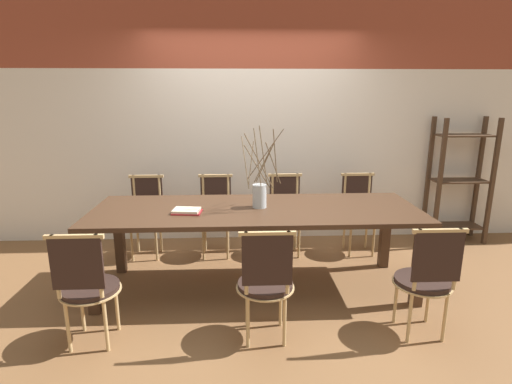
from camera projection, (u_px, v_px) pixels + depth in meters
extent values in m
plane|color=brown|center=(256.00, 287.00, 3.80)|extent=(16.00, 16.00, 0.00)
cube|color=silver|center=(251.00, 157.00, 4.88)|extent=(12.00, 0.06, 2.06)
cube|color=brown|center=(250.00, 16.00, 4.49)|extent=(12.00, 0.06, 1.14)
cube|color=#422B1C|center=(256.00, 210.00, 3.61)|extent=(2.94, 1.01, 0.04)
cube|color=#422B1C|center=(92.00, 272.00, 3.26)|extent=(0.09, 0.09, 0.74)
cube|color=#422B1C|center=(419.00, 266.00, 3.38)|extent=(0.09, 0.09, 0.74)
cube|color=#422B1C|center=(119.00, 238.00, 4.03)|extent=(0.09, 0.09, 0.74)
cube|color=#422B1C|center=(385.00, 233.00, 4.15)|extent=(0.09, 0.09, 0.74)
cylinder|color=black|center=(90.00, 288.00, 2.87)|extent=(0.41, 0.41, 0.04)
cylinder|color=tan|center=(91.00, 291.00, 2.88)|extent=(0.43, 0.43, 0.01)
cylinder|color=tan|center=(82.00, 307.00, 3.05)|extent=(0.03, 0.03, 0.41)
cylinder|color=tan|center=(117.00, 306.00, 3.06)|extent=(0.03, 0.03, 0.41)
cylinder|color=tan|center=(68.00, 326.00, 2.79)|extent=(0.03, 0.03, 0.41)
cylinder|color=tan|center=(106.00, 325.00, 2.81)|extent=(0.03, 0.03, 0.41)
cylinder|color=tan|center=(56.00, 267.00, 2.64)|extent=(0.03, 0.03, 0.45)
cylinder|color=tan|center=(99.00, 266.00, 2.65)|extent=(0.03, 0.03, 0.45)
cube|color=black|center=(77.00, 264.00, 2.64)|extent=(0.34, 0.02, 0.36)
cube|color=tan|center=(74.00, 237.00, 2.60)|extent=(0.38, 0.03, 0.03)
cylinder|color=black|center=(265.00, 284.00, 2.93)|extent=(0.41, 0.41, 0.04)
cylinder|color=tan|center=(265.00, 287.00, 2.94)|extent=(0.43, 0.43, 0.01)
cylinder|color=tan|center=(247.00, 303.00, 3.11)|extent=(0.03, 0.03, 0.41)
cylinder|color=tan|center=(281.00, 302.00, 3.12)|extent=(0.03, 0.03, 0.41)
cylinder|color=tan|center=(248.00, 322.00, 2.85)|extent=(0.03, 0.03, 0.41)
cylinder|color=tan|center=(285.00, 321.00, 2.86)|extent=(0.03, 0.03, 0.41)
cylinder|color=tan|center=(246.00, 264.00, 2.70)|extent=(0.03, 0.03, 0.45)
cylinder|color=tan|center=(288.00, 263.00, 2.71)|extent=(0.03, 0.03, 0.45)
cube|color=black|center=(267.00, 260.00, 2.69)|extent=(0.34, 0.02, 0.36)
cube|color=tan|center=(267.00, 234.00, 2.65)|extent=(0.38, 0.03, 0.03)
cylinder|color=black|center=(422.00, 281.00, 2.98)|extent=(0.41, 0.41, 0.04)
cylinder|color=tan|center=(422.00, 284.00, 2.99)|extent=(0.43, 0.43, 0.01)
cylinder|color=tan|center=(396.00, 299.00, 3.16)|extent=(0.03, 0.03, 0.41)
cylinder|color=tan|center=(428.00, 298.00, 3.17)|extent=(0.03, 0.03, 0.41)
cylinder|color=tan|center=(410.00, 317.00, 2.90)|extent=(0.03, 0.03, 0.41)
cylinder|color=tan|center=(445.00, 317.00, 2.91)|extent=(0.03, 0.03, 0.41)
cylinder|color=tan|center=(417.00, 260.00, 2.75)|extent=(0.03, 0.03, 0.45)
cylinder|color=tan|center=(457.00, 260.00, 2.76)|extent=(0.03, 0.03, 0.45)
cube|color=black|center=(438.00, 257.00, 2.75)|extent=(0.34, 0.02, 0.36)
cube|color=tan|center=(441.00, 231.00, 2.70)|extent=(0.38, 0.03, 0.03)
cylinder|color=black|center=(145.00, 220.00, 4.41)|extent=(0.41, 0.41, 0.04)
cylinder|color=tan|center=(145.00, 222.00, 4.41)|extent=(0.43, 0.43, 0.01)
cylinder|color=tan|center=(156.00, 243.00, 4.34)|extent=(0.03, 0.03, 0.41)
cylinder|color=tan|center=(132.00, 243.00, 4.33)|extent=(0.03, 0.03, 0.41)
cylinder|color=tan|center=(161.00, 235.00, 4.59)|extent=(0.03, 0.03, 0.41)
cylinder|color=tan|center=(138.00, 235.00, 4.58)|extent=(0.03, 0.03, 0.41)
cylinder|color=tan|center=(160.00, 194.00, 4.52)|extent=(0.03, 0.03, 0.45)
cylinder|color=tan|center=(135.00, 195.00, 4.51)|extent=(0.03, 0.03, 0.45)
cube|color=black|center=(147.00, 193.00, 4.51)|extent=(0.34, 0.02, 0.36)
cube|color=tan|center=(146.00, 176.00, 4.46)|extent=(0.38, 0.03, 0.03)
cylinder|color=black|center=(216.00, 219.00, 4.44)|extent=(0.41, 0.41, 0.04)
cylinder|color=tan|center=(216.00, 221.00, 4.45)|extent=(0.43, 0.43, 0.01)
cylinder|color=tan|center=(227.00, 242.00, 4.37)|extent=(0.03, 0.03, 0.41)
cylinder|color=tan|center=(203.00, 242.00, 4.36)|extent=(0.03, 0.03, 0.41)
cylinder|color=tan|center=(228.00, 233.00, 4.63)|extent=(0.03, 0.03, 0.41)
cylinder|color=tan|center=(205.00, 234.00, 4.62)|extent=(0.03, 0.03, 0.41)
cylinder|color=tan|center=(228.00, 194.00, 4.55)|extent=(0.03, 0.03, 0.45)
cylinder|color=tan|center=(203.00, 194.00, 4.54)|extent=(0.03, 0.03, 0.45)
cube|color=black|center=(216.00, 192.00, 4.55)|extent=(0.34, 0.02, 0.36)
cube|color=tan|center=(215.00, 176.00, 4.50)|extent=(0.38, 0.03, 0.03)
cylinder|color=black|center=(286.00, 218.00, 4.48)|extent=(0.41, 0.41, 0.04)
cylinder|color=tan|center=(286.00, 220.00, 4.48)|extent=(0.43, 0.43, 0.01)
cylinder|color=tan|center=(299.00, 241.00, 4.41)|extent=(0.03, 0.03, 0.41)
cylinder|color=tan|center=(275.00, 241.00, 4.40)|extent=(0.03, 0.03, 0.41)
cylinder|color=tan|center=(296.00, 232.00, 4.66)|extent=(0.03, 0.03, 0.41)
cylinder|color=tan|center=(273.00, 233.00, 4.65)|extent=(0.03, 0.03, 0.41)
cylinder|color=tan|center=(297.00, 193.00, 4.59)|extent=(0.03, 0.03, 0.45)
cylinder|color=tan|center=(272.00, 193.00, 4.58)|extent=(0.03, 0.03, 0.45)
cube|color=black|center=(285.00, 191.00, 4.58)|extent=(0.34, 0.02, 0.36)
cube|color=tan|center=(285.00, 175.00, 4.53)|extent=(0.38, 0.03, 0.03)
cylinder|color=black|center=(360.00, 217.00, 4.51)|extent=(0.41, 0.41, 0.04)
cylinder|color=tan|center=(360.00, 219.00, 4.52)|extent=(0.43, 0.43, 0.01)
cylinder|color=tan|center=(374.00, 239.00, 4.44)|extent=(0.03, 0.03, 0.41)
cylinder|color=tan|center=(350.00, 240.00, 4.43)|extent=(0.03, 0.03, 0.41)
cylinder|color=tan|center=(366.00, 231.00, 4.70)|extent=(0.03, 0.03, 0.41)
cylinder|color=tan|center=(344.00, 232.00, 4.69)|extent=(0.03, 0.03, 0.41)
cylinder|color=tan|center=(369.00, 192.00, 4.63)|extent=(0.03, 0.03, 0.45)
cylinder|color=tan|center=(345.00, 192.00, 4.61)|extent=(0.03, 0.03, 0.45)
cube|color=black|center=(357.00, 190.00, 4.62)|extent=(0.34, 0.02, 0.36)
cube|color=tan|center=(358.00, 174.00, 4.57)|extent=(0.38, 0.03, 0.03)
cylinder|color=#B2BCC1|center=(259.00, 196.00, 3.61)|extent=(0.13, 0.13, 0.21)
cylinder|color=brown|center=(257.00, 157.00, 3.49)|extent=(0.07, 0.05, 0.51)
cylinder|color=brown|center=(263.00, 156.00, 3.48)|extent=(0.09, 0.07, 0.53)
cylinder|color=brown|center=(263.00, 165.00, 3.62)|extent=(0.16, 0.08, 0.33)
cylinder|color=brown|center=(273.00, 164.00, 3.47)|extent=(0.16, 0.24, 0.41)
cylinder|color=brown|center=(259.00, 161.00, 3.41)|extent=(0.25, 0.04, 0.47)
cylinder|color=brown|center=(265.00, 162.00, 3.62)|extent=(0.17, 0.12, 0.38)
cylinder|color=brown|center=(265.00, 155.00, 3.69)|extent=(0.34, 0.13, 0.49)
cylinder|color=brown|center=(245.00, 162.00, 3.50)|extent=(0.07, 0.27, 0.43)
cylinder|color=brown|center=(275.00, 157.00, 3.50)|extent=(0.07, 0.28, 0.51)
cylinder|color=brown|center=(251.00, 163.00, 3.56)|extent=(0.06, 0.16, 0.38)
cylinder|color=brown|center=(257.00, 167.00, 3.43)|extent=(0.23, 0.06, 0.37)
cube|color=maroon|center=(187.00, 212.00, 3.46)|extent=(0.26, 0.20, 0.01)
cube|color=beige|center=(186.00, 210.00, 3.46)|extent=(0.25, 0.19, 0.02)
cube|color=#422D1E|center=(440.00, 184.00, 4.67)|extent=(0.04, 0.04, 1.52)
cube|color=#422D1E|center=(492.00, 183.00, 4.70)|extent=(0.04, 0.04, 1.52)
cube|color=#422D1E|center=(428.00, 178.00, 4.95)|extent=(0.04, 0.04, 1.52)
cube|color=#422D1E|center=(478.00, 178.00, 4.98)|extent=(0.04, 0.04, 1.52)
cube|color=#422D1E|center=(454.00, 226.00, 4.97)|extent=(0.64, 0.29, 0.02)
cube|color=#422D1E|center=(459.00, 181.00, 4.83)|extent=(0.64, 0.29, 0.02)
cube|color=#422D1E|center=(465.00, 135.00, 4.69)|extent=(0.64, 0.29, 0.02)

